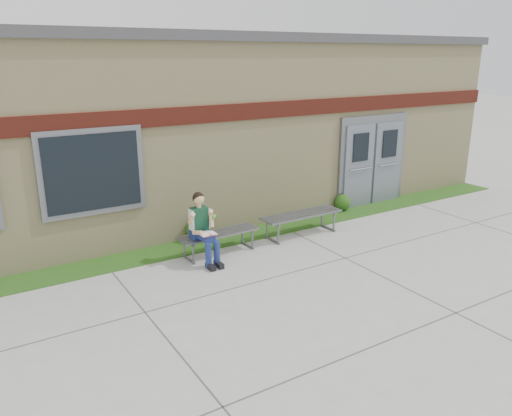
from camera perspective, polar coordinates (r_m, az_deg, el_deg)
ground at (r=8.83m, az=7.42°, el=-8.11°), size 80.00×80.00×0.00m
grass_strip at (r=10.80m, az=-1.28°, el=-3.10°), size 16.00×0.80×0.02m
school_building at (r=13.26m, az=-8.91°, el=9.84°), size 16.20×6.22×4.20m
bench_left at (r=9.77m, az=-4.26°, el=-3.37°), size 1.68×0.54×0.43m
bench_right at (r=10.76m, az=5.20°, el=-1.19°), size 1.86×0.52×0.48m
girl at (r=9.30m, az=-6.08°, el=-2.19°), size 0.49×0.80×1.32m
shrub_mid at (r=10.48m, az=-6.71°, el=-2.39°), size 0.48×0.48×0.48m
shrub_east at (r=12.60m, az=9.86°, el=0.66°), size 0.40×0.40×0.40m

